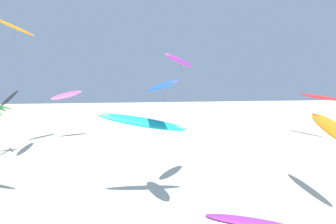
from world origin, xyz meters
TOP-DOWN VIEW (x-y plane):
  - flying_kite_0 at (12.57, 21.94)m, footprint 3.47×11.01m
  - flying_kite_1 at (-13.31, 54.37)m, footprint 5.49×8.56m
  - flying_kite_2 at (-1.62, 21.95)m, footprint 3.43×5.73m
  - flying_kite_3 at (-18.82, 43.46)m, footprint 3.55×10.85m
  - flying_kite_5 at (-2.71, 24.52)m, footprint 7.34×8.79m
  - flying_kite_6 at (0.58, 25.98)m, footprint 4.42×6.63m
  - flying_kite_7 at (31.70, 48.07)m, footprint 3.08×10.91m
  - flying_kite_9 at (-19.15, 47.93)m, footprint 4.73×7.27m
  - grounded_kite_1 at (4.25, 19.83)m, footprint 6.07×4.22m

SIDE VIEW (x-z plane):
  - grounded_kite_1 at x=4.25m, z-range 0.00..0.30m
  - flying_kite_0 at x=12.57m, z-range 2.38..9.91m
  - flying_kite_5 at x=-2.71m, z-range 2.82..10.74m
  - flying_kite_7 at x=31.70m, z-range 3.33..11.49m
  - flying_kite_1 at x=-13.31m, z-range 3.32..12.33m
  - flying_kite_3 at x=-18.82m, z-range 3.33..12.60m
  - flying_kite_2 at x=-1.62m, z-range 4.48..14.91m
  - flying_kite_6 at x=0.58m, z-range 5.52..18.09m
  - flying_kite_9 at x=-19.15m, z-range 8.44..27.65m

